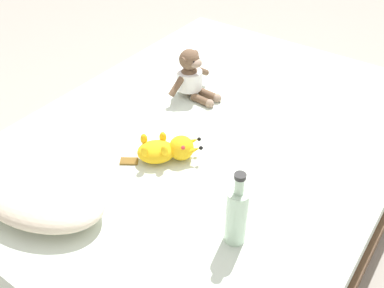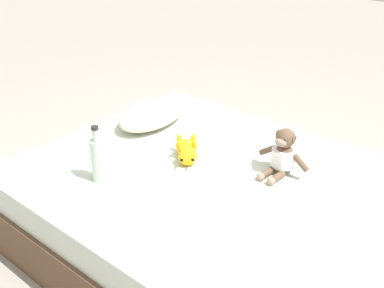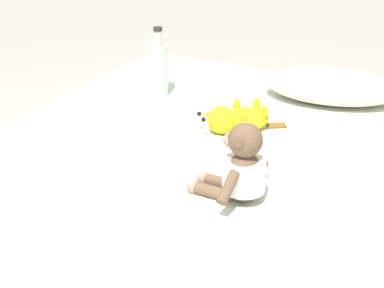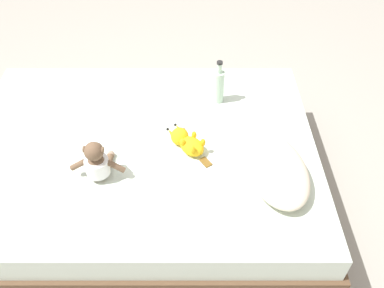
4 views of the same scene
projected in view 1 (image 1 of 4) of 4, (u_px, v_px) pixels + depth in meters
The scene contains 6 objects.
ground_plane at pixel (210, 200), 2.17m from camera, with size 16.00×16.00×0.00m, color #9E998E.
bed at pixel (211, 168), 2.03m from camera, with size 1.53×2.04×0.44m.
pillow at pixel (38, 192), 1.51m from camera, with size 0.57×0.38×0.12m.
plush_monkey at pixel (191, 77), 2.06m from camera, with size 0.23×0.29×0.24m.
plush_yellow_creature at pixel (167, 150), 1.71m from camera, with size 0.28×0.26×0.10m.
glass_bottle at pixel (237, 215), 1.35m from camera, with size 0.07×0.07×0.29m.
Camera 1 is at (-0.80, 1.29, 1.57)m, focal length 40.76 mm.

